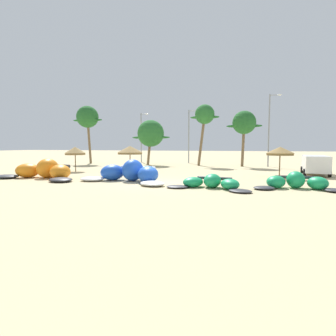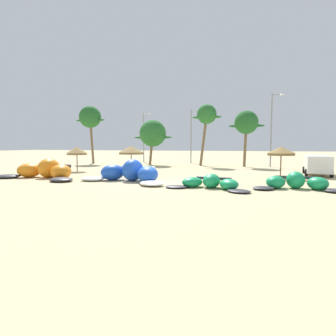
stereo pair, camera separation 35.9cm
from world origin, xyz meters
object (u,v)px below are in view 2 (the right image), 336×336
Objects in this scene: parked_van at (317,164)px; palm_center_left at (246,123)px; beach_umbrella_near_van at (77,151)px; beach_umbrella_middle at (131,150)px; palm_left_of_gap at (207,115)px; kite_center at (296,182)px; palm_left at (153,134)px; kite_left at (130,173)px; palm_leftmost at (90,118)px; lamppost_west_center at (192,133)px; kite_far_left at (45,171)px; lamppost_east_center at (272,127)px; kite_left_of_center at (210,183)px; lamppost_west at (144,135)px; beach_umbrella_near_palms at (281,151)px.

parked_van is 0.73× the size of palm_center_left.
beach_umbrella_middle reaches higher than beach_umbrella_near_van.
beach_umbrella_near_van is at bearing -134.65° from palm_left_of_gap.
kite_center is 20.09m from palm_center_left.
palm_center_left is at bearing 1.28° from palm_left.
parked_van reaches higher than kite_left.
lamppost_west_center is at bearing 18.25° from palm_leftmost.
kite_center is at bearing -26.46° from beach_umbrella_middle.
kite_far_left is 1.08× the size of kite_left.
lamppost_west_center is (2.87, 16.99, 2.42)m from beach_umbrella_middle.
kite_center is 0.61× the size of lamppost_east_center.
beach_umbrella_middle is at bearing -172.24° from parked_van.
kite_left_of_center is 2.17× the size of beach_umbrella_near_van.
kite_far_left is 19.11m from palm_left.
kite_far_left is at bearing -130.74° from palm_center_left.
palm_leftmost is 11.05m from palm_left.
palm_center_left is (-3.62, 19.03, 5.34)m from kite_center.
beach_umbrella_near_van is (-21.08, 6.77, 1.80)m from kite_center.
kite_far_left is at bearing -88.68° from lamppost_west.
palm_left is 6.95m from lamppost_west.
kite_left_of_center is 21.10m from palm_center_left.
palm_leftmost is (-12.42, 11.95, 4.87)m from beach_umbrella_middle.
palm_left_of_gap is at bearing -25.81° from lamppost_west.
kite_left_of_center is at bearing -43.20° from palm_leftmost.
kite_left_of_center is 2.14× the size of beach_umbrella_near_palms.
parked_van is at bearing 52.84° from kite_left_of_center.
lamppost_west is (-16.70, 5.60, -1.16)m from palm_center_left.
kite_left_of_center is 21.95m from lamppost_east_center.
lamppost_west reaches higher than kite_left.
lamppost_west_center is at bearing 120.76° from palm_left_of_gap.
kite_center is at bearing -0.84° from kite_far_left.
palm_left_of_gap reaches higher than parked_van.
kite_left is 24.36m from lamppost_west_center.
kite_center is at bearing -17.81° from beach_umbrella_near_van.
beach_umbrella_near_van is 19.98m from lamppost_west_center.
palm_left_of_gap is (18.45, -0.27, -0.27)m from palm_leftmost.
lamppost_west is at bearing 36.79° from palm_leftmost.
kite_far_left is at bearing -107.70° from lamppost_west_center.
kite_left_of_center is at bearing -75.35° from lamppost_west_center.
lamppost_east_center is (19.96, -5.11, 0.65)m from lamppost_west.
kite_far_left is 0.99× the size of palm_left_of_gap.
palm_leftmost is 1.39× the size of palm_left.
kite_far_left is 1.55× the size of parked_van.
kite_left is 25.96m from lamppost_west.
palm_leftmost is at bearing -179.70° from lamppost_east_center.
parked_van is at bearing -53.53° from palm_center_left.
palm_left reaches higher than parked_van.
kite_far_left is at bearing 179.16° from kite_center.
beach_umbrella_middle is at bearing 55.90° from kite_far_left.
kite_left_of_center is 14.05m from parked_van.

